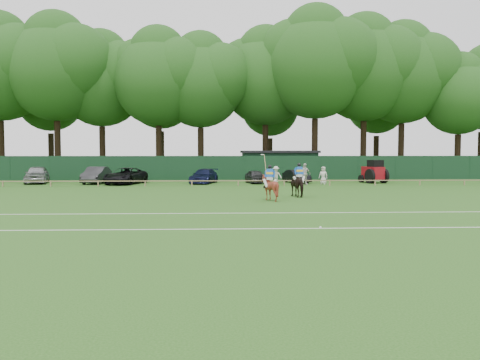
{
  "coord_description": "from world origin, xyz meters",
  "views": [
    {
      "loc": [
        -0.76,
        -25.77,
        3.1
      ],
      "look_at": [
        0.5,
        3.0,
        1.4
      ],
      "focal_mm": 38.0,
      "sensor_mm": 36.0,
      "label": 1
    }
  ],
  "objects": [
    {
      "name": "tractor",
      "position": [
        13.93,
        21.37,
        1.03
      ],
      "size": [
        2.41,
        2.97,
        2.17
      ],
      "rotation": [
        0.0,
        0.0,
        0.31
      ],
      "color": "maroon",
      "rests_on": "ground"
    },
    {
      "name": "tree_row",
      "position": [
        2.0,
        35.0,
        0.0
      ],
      "size": [
        96.0,
        12.0,
        21.0
      ],
      "primitive_type": null,
      "color": "#26561C",
      "rests_on": "ground"
    },
    {
      "name": "hatch_grey",
      "position": [
        2.77,
        21.47,
        0.63
      ],
      "size": [
        2.06,
        3.87,
        1.25
      ],
      "primitive_type": "imported",
      "rotation": [
        0.0,
        0.0,
        0.16
      ],
      "color": "#2F3032",
      "rests_on": "ground"
    },
    {
      "name": "spectator_left",
      "position": [
        4.51,
        19.97,
        0.82
      ],
      "size": [
        1.18,
        0.87,
        1.64
      ],
      "primitive_type": "imported",
      "rotation": [
        0.0,
        0.0,
        -0.27
      ],
      "color": "beige",
      "rests_on": "ground"
    },
    {
      "name": "ground",
      "position": [
        0.0,
        0.0,
        0.0
      ],
      "size": [
        160.0,
        160.0,
        0.0
      ],
      "primitive_type": "plane",
      "color": "#1E4C14",
      "rests_on": "ground"
    },
    {
      "name": "utility_shed",
      "position": [
        6.0,
        30.0,
        1.54
      ],
      "size": [
        8.4,
        4.4,
        3.04
      ],
      "color": "#14331E",
      "rests_on": "ground"
    },
    {
      "name": "suv_black",
      "position": [
        -9.18,
        20.87,
        0.74
      ],
      "size": [
        3.75,
        5.81,
        1.49
      ],
      "primitive_type": "imported",
      "rotation": [
        0.0,
        0.0,
        -0.26
      ],
      "color": "black",
      "rests_on": "ground"
    },
    {
      "name": "perimeter_fence",
      "position": [
        0.0,
        27.0,
        1.25
      ],
      "size": [
        92.08,
        0.08,
        2.5
      ],
      "color": "#14351E",
      "rests_on": "ground"
    },
    {
      "name": "pitch_lines",
      "position": [
        0.0,
        -3.5,
        0.01
      ],
      "size": [
        60.0,
        5.1,
        0.01
      ],
      "color": "silver",
      "rests_on": "ground"
    },
    {
      "name": "rider_chestnut",
      "position": [
        2.42,
        5.12,
        1.55
      ],
      "size": [
        0.92,
        0.72,
        2.05
      ],
      "rotation": [
        0.0,
        0.0,
        2.85
      ],
      "color": "silver",
      "rests_on": "ground"
    },
    {
      "name": "rider_dark",
      "position": [
        4.64,
        7.63,
        1.59
      ],
      "size": [
        0.92,
        0.5,
        1.41
      ],
      "rotation": [
        0.0,
        0.0,
        3.42
      ],
      "color": "silver",
      "rests_on": "ground"
    },
    {
      "name": "horse_dark",
      "position": [
        4.63,
        7.64,
        0.84
      ],
      "size": [
        1.42,
        2.16,
        1.68
      ],
      "primitive_type": "imported",
      "rotation": [
        0.0,
        0.0,
        3.42
      ],
      "color": "black",
      "rests_on": "ground"
    },
    {
      "name": "polo_ball",
      "position": [
        3.3,
        -5.99,
        0.04
      ],
      "size": [
        0.09,
        0.09,
        0.09
      ],
      "primitive_type": "sphere",
      "color": "silver",
      "rests_on": "ground"
    },
    {
      "name": "pitch_rail",
      "position": [
        0.0,
        18.0,
        0.45
      ],
      "size": [
        62.1,
        0.1,
        0.5
      ],
      "color": "#997F5B",
      "rests_on": "ground"
    },
    {
      "name": "spectator_right",
      "position": [
        8.82,
        19.88,
        0.8
      ],
      "size": [
        0.93,
        0.82,
        1.61
      ],
      "primitive_type": "imported",
      "rotation": [
        0.0,
        0.0,
        -0.48
      ],
      "color": "silver",
      "rests_on": "ground"
    },
    {
      "name": "sedan_grey",
      "position": [
        -12.03,
        21.76,
        0.78
      ],
      "size": [
        1.94,
        4.81,
        1.55
      ],
      "primitive_type": "imported",
      "rotation": [
        0.0,
        0.0,
        -0.06
      ],
      "color": "#2E2F31",
      "rests_on": "ground"
    },
    {
      "name": "sedan_silver",
      "position": [
        -17.62,
        22.22,
        0.83
      ],
      "size": [
        3.0,
        5.17,
        1.65
      ],
      "primitive_type": "imported",
      "rotation": [
        0.0,
        0.0,
        0.23
      ],
      "color": "#939598",
      "rests_on": "ground"
    },
    {
      "name": "estate_black",
      "position": [
        6.69,
        21.85,
        0.62
      ],
      "size": [
        2.4,
        3.97,
        1.23
      ],
      "primitive_type": "imported",
      "rotation": [
        0.0,
        0.0,
        0.31
      ],
      "color": "black",
      "rests_on": "ground"
    },
    {
      "name": "spectator_mid",
      "position": [
        7.0,
        19.28,
        0.96
      ],
      "size": [
        1.2,
        0.73,
        1.92
      ],
      "primitive_type": "imported",
      "rotation": [
        0.0,
        0.0,
        0.25
      ],
      "color": "beige",
      "rests_on": "ground"
    },
    {
      "name": "horse_chestnut",
      "position": [
        2.42,
        5.13,
        0.81
      ],
      "size": [
        1.68,
        1.79,
        1.62
      ],
      "primitive_type": "imported",
      "rotation": [
        0.0,
        0.0,
        2.85
      ],
      "color": "maroon",
      "rests_on": "ground"
    },
    {
      "name": "sedan_navy",
      "position": [
        -2.06,
        21.53,
        0.67
      ],
      "size": [
        2.94,
        4.92,
        1.33
      ],
      "primitive_type": "imported",
      "rotation": [
        0.0,
        0.0,
        -0.25
      ],
      "color": "#12173A",
      "rests_on": "ground"
    }
  ]
}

